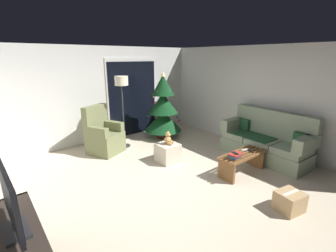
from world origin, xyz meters
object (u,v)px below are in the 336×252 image
(couch, at_px, (266,141))
(book_stack, at_px, (235,156))
(television, at_px, (10,201))
(cardboard_box_taped_mid_floor, at_px, (289,202))
(teddy_bear_honey, at_px, (168,139))
(remote_black, at_px, (251,151))
(ottoman, at_px, (168,153))
(floor_lamp, at_px, (122,88))
(armchair, at_px, (103,136))
(coffee_table, at_px, (242,160))
(cell_phone, at_px, (235,153))
(christmas_tree, at_px, (163,109))
(remote_white, at_px, (245,150))

(couch, height_order, book_stack, couch)
(television, bearing_deg, cardboard_box_taped_mid_floor, -16.74)
(couch, height_order, teddy_bear_honey, couch)
(television, bearing_deg, teddy_bear_honey, 26.87)
(remote_black, relative_size, ottoman, 0.35)
(floor_lamp, distance_m, television, 4.00)
(book_stack, distance_m, armchair, 3.08)
(book_stack, bearing_deg, coffee_table, 6.06)
(floor_lamp, bearing_deg, cell_phone, -74.58)
(cell_phone, height_order, television, television)
(cell_phone, height_order, ottoman, cell_phone)
(cell_phone, distance_m, teddy_bear_honey, 1.46)
(ottoman, relative_size, teddy_bear_honey, 1.54)
(teddy_bear_honey, bearing_deg, cardboard_box_taped_mid_floor, -82.74)
(ottoman, distance_m, teddy_bear_honey, 0.32)
(couch, bearing_deg, book_stack, -174.07)
(floor_lamp, xyz_separation_m, ottoman, (0.29, -1.41, -1.30))
(christmas_tree, height_order, teddy_bear_honey, christmas_tree)
(coffee_table, bearing_deg, book_stack, -173.94)
(remote_white, xyz_separation_m, ottoman, (-0.97, 1.28, -0.22))
(remote_black, xyz_separation_m, floor_lamp, (-1.30, 2.80, 1.08))
(television, height_order, ottoman, television)
(floor_lamp, bearing_deg, coffee_table, -68.53)
(ottoman, bearing_deg, floor_lamp, 101.48)
(armchair, bearing_deg, remote_white, -55.51)
(floor_lamp, xyz_separation_m, television, (-2.68, -2.93, -0.48))
(coffee_table, distance_m, ottoman, 1.57)
(cell_phone, xyz_separation_m, cardboard_box_taped_mid_floor, (-0.16, -1.12, -0.37))
(cell_phone, distance_m, ottoman, 1.50)
(remote_black, relative_size, book_stack, 0.54)
(remote_black, height_order, television, television)
(couch, height_order, remote_black, couch)
(remote_white, bearing_deg, coffee_table, 124.30)
(remote_white, distance_m, book_stack, 0.49)
(cell_phone, bearing_deg, remote_black, 21.48)
(book_stack, bearing_deg, teddy_bear_honey, 109.36)
(couch, height_order, cardboard_box_taped_mid_floor, couch)
(book_stack, height_order, armchair, armchair)
(couch, bearing_deg, cardboard_box_taped_mid_floor, -140.30)
(remote_white, height_order, cell_phone, cell_phone)
(cell_phone, relative_size, television, 0.17)
(remote_black, bearing_deg, cell_phone, -156.60)
(cardboard_box_taped_mid_floor, bearing_deg, teddy_bear_honey, 97.26)
(couch, xyz_separation_m, television, (-4.81, -0.27, 0.62))
(teddy_bear_honey, bearing_deg, ottoman, 120.65)
(remote_white, relative_size, floor_lamp, 0.09)
(remote_black, bearing_deg, armchair, 146.97)
(remote_white, relative_size, television, 0.19)
(book_stack, relative_size, armchair, 0.25)
(book_stack, bearing_deg, christmas_tree, 80.99)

